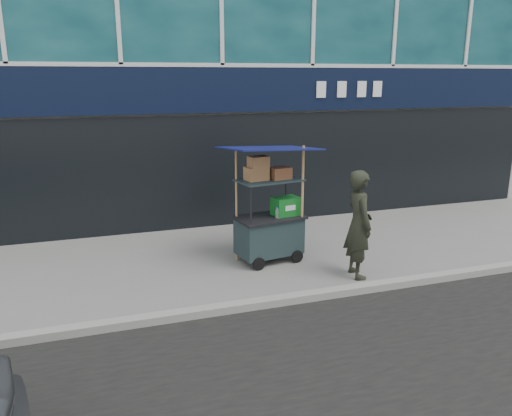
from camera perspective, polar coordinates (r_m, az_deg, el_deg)
name	(u,v)px	position (r m, az deg, el deg)	size (l,w,h in m)	color
ground	(291,296)	(7.59, 4.06, -10.04)	(80.00, 80.00, 0.00)	slate
curb	(297,298)	(7.40, 4.66, -10.23)	(80.00, 0.18, 0.12)	gray
vendor_cart	(270,221)	(8.74, 1.62, -1.44)	(1.72, 1.34, 2.10)	#19262A
vendor_man	(359,224)	(8.18, 11.66, -1.83)	(0.65, 0.42, 1.77)	black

